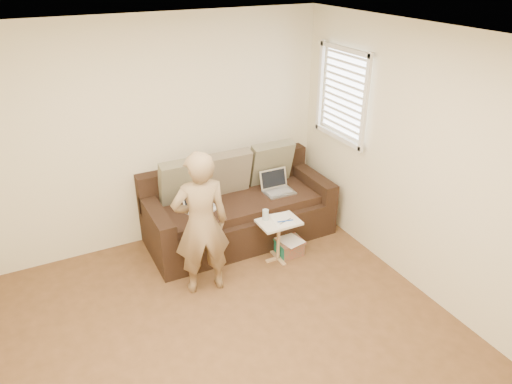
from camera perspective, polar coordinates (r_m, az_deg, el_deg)
floor at (r=4.31m, az=-1.07°, el=-19.33°), size 4.50×4.50×0.00m
ceiling at (r=3.02m, az=-1.51°, el=17.07°), size 4.50×4.50×0.00m
wall_back at (r=5.41m, az=-11.80°, el=6.81°), size 4.00×0.00×4.00m
wall_right at (r=4.62m, az=21.69°, el=1.78°), size 0.00×4.50×4.50m
window_blinds at (r=5.48m, az=10.51°, el=11.57°), size 0.12×0.88×1.08m
sofa at (r=5.60m, az=-2.04°, el=-1.74°), size 2.20×0.95×0.85m
pillow_left at (r=5.43m, az=-8.86°, el=1.29°), size 0.55×0.29×0.57m
pillow_mid at (r=5.59m, az=-3.46°, el=2.33°), size 0.55×0.27×0.57m
pillow_right at (r=5.85m, az=1.81°, el=3.56°), size 0.55×0.28×0.57m
laptop_silver at (r=5.70m, az=2.84°, el=-0.11°), size 0.36×0.26×0.24m
laptop_white at (r=5.35m, az=-6.46°, el=-2.23°), size 0.43×0.39×0.25m
person at (r=4.60m, az=-6.70°, el=-3.90°), size 0.61×0.46×1.54m
side_table at (r=5.29m, az=2.74°, el=-5.88°), size 0.45×0.32×0.50m
drinking_glass at (r=5.15m, az=1.17°, el=-2.79°), size 0.07×0.07×0.12m
scissors at (r=5.14m, az=3.59°, el=-3.56°), size 0.20×0.15×0.02m
paper_on_table at (r=5.19m, az=3.18°, el=-3.35°), size 0.25×0.33×0.00m
striped_box at (r=5.48m, az=3.99°, el=-6.56°), size 0.30×0.30×0.19m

